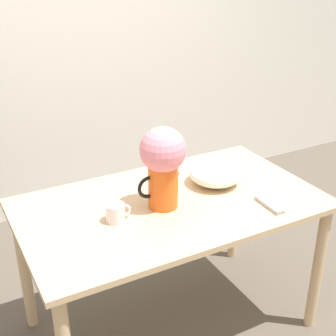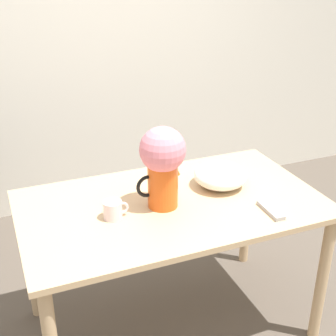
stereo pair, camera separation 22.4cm
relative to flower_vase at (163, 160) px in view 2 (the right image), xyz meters
name	(u,v)px [view 2 (the right image)]	position (x,y,z in m)	size (l,w,h in m)	color
wall_back	(98,45)	(0.13, 1.65, 0.25)	(8.00, 0.05, 2.60)	silver
table	(172,219)	(0.06, 0.02, -0.35)	(1.52, 0.88, 0.80)	tan
flower_vase	(163,160)	(0.00, 0.00, 0.00)	(0.25, 0.22, 0.41)	#E05619
coffee_mug	(113,210)	(-0.26, -0.02, -0.20)	(0.12, 0.09, 0.09)	silver
white_bowl	(220,175)	(0.36, 0.08, -0.18)	(0.28, 0.28, 0.13)	white
remote_control	(271,210)	(0.46, -0.25, -0.24)	(0.06, 0.18, 0.02)	#999999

